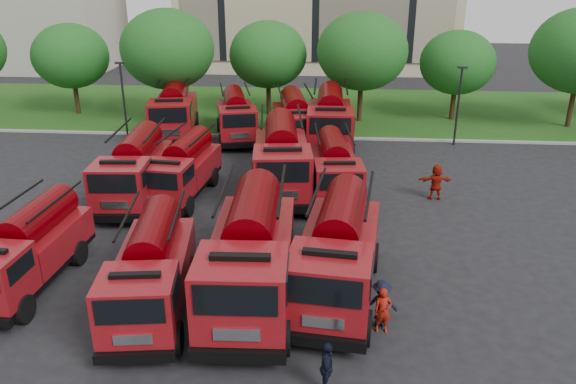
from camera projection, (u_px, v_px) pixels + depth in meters
name	position (u px, v px, depth m)	size (l,w,h in m)	color
ground	(226.00, 268.00, 21.92)	(140.00, 140.00, 0.00)	black
lawn	(284.00, 109.00, 45.91)	(70.00, 16.00, 0.12)	#1C4512
curb	(274.00, 137.00, 38.42)	(70.00, 0.30, 0.14)	gray
side_building	(31.00, 22.00, 62.86)	(18.00, 12.00, 10.00)	#A7A394
tree_1	(71.00, 56.00, 42.62)	(5.71, 5.71, 6.98)	#382314
tree_2	(167.00, 49.00, 40.34)	(6.72, 6.72, 8.22)	#382314
tree_3	(268.00, 55.00, 42.39)	(5.88, 5.88, 7.19)	#382314
tree_4	(362.00, 51.00, 40.29)	(6.55, 6.55, 8.01)	#382314
tree_5	(457.00, 63.00, 41.03)	(5.46, 5.46, 6.68)	#382314
lamp_post_0	(123.00, 95.00, 37.45)	(0.60, 0.25, 5.11)	black
lamp_post_1	(459.00, 101.00, 35.83)	(0.60, 0.25, 5.11)	black
fire_truck_0	(28.00, 249.00, 20.35)	(2.55, 6.46, 2.90)	black
fire_truck_1	(151.00, 270.00, 18.80)	(3.18, 6.93, 3.04)	black
fire_truck_2	(251.00, 253.00, 19.23)	(3.20, 8.13, 3.65)	black
fire_truck_3	(338.00, 251.00, 19.63)	(3.42, 7.74, 3.41)	black
fire_truck_4	(135.00, 169.00, 27.72)	(3.03, 7.34, 3.27)	black
fire_truck_5	(183.00, 169.00, 28.24)	(2.88, 6.67, 2.95)	black
fire_truck_6	(282.00, 158.00, 28.76)	(3.59, 8.17, 3.61)	black
fire_truck_7	(334.00, 169.00, 28.15)	(2.89, 6.72, 2.97)	black
fire_truck_8	(174.00, 111.00, 38.18)	(4.01, 8.15, 3.55)	black
fire_truck_9	(236.00, 116.00, 37.65)	(3.83, 7.19, 3.12)	black
fire_truck_10	(296.00, 121.00, 35.90)	(3.70, 7.70, 3.36)	black
fire_truck_11	(330.00, 120.00, 35.80)	(3.02, 8.03, 3.64)	black
firefighter_0	(381.00, 331.00, 18.19)	(0.57, 0.42, 1.57)	maroon
firefighter_3	(379.00, 325.00, 18.48)	(1.08, 0.56, 1.67)	black
firefighter_4	(144.00, 216.00, 26.52)	(0.86, 0.56, 1.76)	black
firefighter_5	(434.00, 199.00, 28.43)	(1.70, 0.73, 1.83)	maroon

